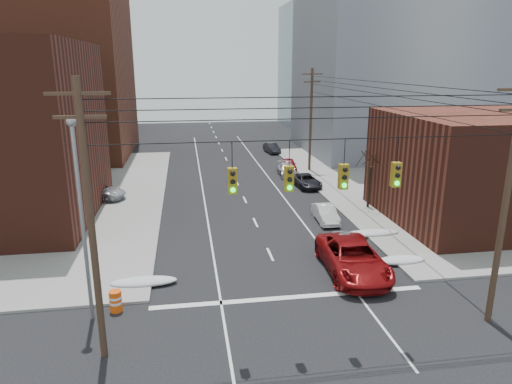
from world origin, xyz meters
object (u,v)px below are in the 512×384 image
object	(u,v)px
parked_car_d	(287,170)
lot_car_b	(97,192)
parked_car_b	(326,214)
lot_car_a	(80,192)
parked_car_f	(272,148)
lot_car_d	(31,200)
parked_car_e	(289,164)
construction_barrel	(116,301)
red_pickup	(353,258)
parked_car_a	(353,248)
lot_car_c	(29,194)
parked_car_c	(306,181)

from	to	relation	value
parked_car_d	lot_car_b	world-z (taller)	lot_car_b
parked_car_b	lot_car_a	distance (m)	20.83
parked_car_f	lot_car_d	xyz separation A→B (m)	(-23.83, -21.35, 0.19)
parked_car_b	parked_car_f	bearing A→B (deg)	89.73
parked_car_e	construction_barrel	bearing A→B (deg)	-111.40
parked_car_f	red_pickup	bearing A→B (deg)	-100.88
red_pickup	parked_car_a	xyz separation A→B (m)	(0.71, 1.85, -0.18)
parked_car_e	lot_car_b	distance (m)	21.12
lot_car_a	lot_car_c	distance (m)	4.27
lot_car_a	lot_car_b	distance (m)	1.35
parked_car_d	parked_car_a	bearing A→B (deg)	-88.65
parked_car_c	lot_car_b	bearing A→B (deg)	-179.74
parked_car_e	construction_barrel	distance (m)	32.03
lot_car_d	parked_car_f	bearing A→B (deg)	-69.81
parked_car_a	parked_car_c	distance (m)	16.86
lot_car_c	construction_barrel	size ratio (longest dim) A/B	4.35
parked_car_e	lot_car_c	world-z (taller)	lot_car_c
parked_car_c	parked_car_a	bearing A→B (deg)	-100.36
parked_car_c	lot_car_d	xyz separation A→B (m)	(-23.83, -3.54, 0.22)
parked_car_f	lot_car_a	distance (m)	28.28
red_pickup	parked_car_f	size ratio (longest dim) A/B	1.68
lot_car_a	lot_car_d	size ratio (longest dim) A/B	1.09
parked_car_a	lot_car_a	bearing A→B (deg)	140.90
lot_car_d	red_pickup	bearing A→B (deg)	-146.70
parked_car_a	red_pickup	bearing A→B (deg)	-111.44
parked_car_f	lot_car_d	world-z (taller)	lot_car_d
parked_car_c	parked_car_f	bearing A→B (deg)	85.09
lot_car_d	parked_car_d	bearing A→B (deg)	-91.70
red_pickup	parked_car_f	distance (m)	36.52
parked_car_c	lot_car_a	size ratio (longest dim) A/B	1.02
red_pickup	lot_car_c	world-z (taller)	red_pickup
parked_car_c	lot_car_c	bearing A→B (deg)	178.45
red_pickup	parked_car_b	distance (m)	8.74
red_pickup	lot_car_b	size ratio (longest dim) A/B	1.35
parked_car_f	lot_car_c	size ratio (longest dim) A/B	0.86
lot_car_a	construction_barrel	distance (m)	19.82
parked_car_c	parked_car_f	world-z (taller)	parked_car_f
parked_car_c	construction_barrel	bearing A→B (deg)	-130.43
parked_car_e	lot_car_a	distance (m)	22.38
parked_car_d	parked_car_e	world-z (taller)	parked_car_d
parked_car_a	parked_car_f	world-z (taller)	parked_car_a
red_pickup	parked_car_d	xyz separation A→B (m)	(1.50, 23.46, -0.29)
red_pickup	parked_car_a	size ratio (longest dim) A/B	1.53
parked_car_e	lot_car_b	size ratio (longest dim) A/B	0.76
lot_car_c	construction_barrel	bearing A→B (deg)	-165.12
red_pickup	lot_car_b	distance (m)	23.77
parked_car_e	parked_car_f	size ratio (longest dim) A/B	0.94
red_pickup	parked_car_d	size ratio (longest dim) A/B	1.52
parked_car_c	lot_car_d	world-z (taller)	lot_car_d
parked_car_a	lot_car_b	world-z (taller)	lot_car_b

